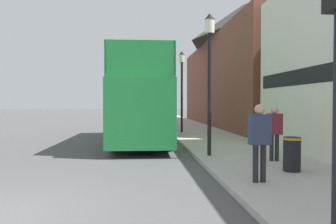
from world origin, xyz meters
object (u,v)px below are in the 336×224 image
object	(u,v)px
lamp_post_nearest	(210,58)
lamp_post_second	(182,77)
tour_bus	(142,105)
litter_bin	(292,153)
parked_car_ahead_of_bus	(149,119)
lamp_post_third	(167,82)
pedestrian_nearest	(260,135)
pedestrian_second	(274,128)

from	to	relation	value
lamp_post_nearest	lamp_post_second	bearing A→B (deg)	88.57
tour_bus	litter_bin	bearing A→B (deg)	-62.86
parked_car_ahead_of_bus	lamp_post_third	bearing A→B (deg)	67.32
tour_bus	lamp_post_third	world-z (taller)	lamp_post_third
pedestrian_nearest	litter_bin	size ratio (longest dim) A/B	1.96
lamp_post_nearest	parked_car_ahead_of_bus	bearing A→B (deg)	97.16
tour_bus	pedestrian_second	xyz separation A→B (m)	(3.94, -6.34, -0.67)
lamp_post_nearest	lamp_post_third	size ratio (longest dim) A/B	0.92
parked_car_ahead_of_bus	pedestrian_second	size ratio (longest dim) A/B	2.61
pedestrian_nearest	litter_bin	distance (m)	1.75
tour_bus	lamp_post_third	xyz separation A→B (m)	(2.28, 12.02, 1.84)
parked_car_ahead_of_bus	litter_bin	distance (m)	15.74
tour_bus	lamp_post_third	size ratio (longest dim) A/B	1.87
parked_car_ahead_of_bus	pedestrian_nearest	world-z (taller)	pedestrian_nearest
lamp_post_third	litter_bin	bearing A→B (deg)	-85.69
lamp_post_third	litter_bin	xyz separation A→B (m)	(1.50, -19.86, -3.05)
tour_bus	pedestrian_second	world-z (taller)	tour_bus
lamp_post_nearest	pedestrian_second	bearing A→B (deg)	-34.96
parked_car_ahead_of_bus	lamp_post_nearest	world-z (taller)	lamp_post_nearest
pedestrian_nearest	lamp_post_second	xyz separation A→B (m)	(-0.09, 12.34, 2.28)
pedestrian_second	lamp_post_second	world-z (taller)	lamp_post_second
parked_car_ahead_of_bus	pedestrian_nearest	xyz separation A→B (m)	(1.90, -16.47, 0.46)
tour_bus	lamp_post_second	xyz separation A→B (m)	(2.41, 3.45, 1.66)
tour_bus	litter_bin	world-z (taller)	tour_bus
parked_car_ahead_of_bus	pedestrian_second	bearing A→B (deg)	-78.53
lamp_post_second	lamp_post_third	distance (m)	8.58
parked_car_ahead_of_bus	litter_bin	bearing A→B (deg)	-80.39
pedestrian_nearest	pedestrian_second	xyz separation A→B (m)	(1.44, 2.55, -0.05)
parked_car_ahead_of_bus	lamp_post_third	size ratio (longest dim) A/B	0.84
parked_car_ahead_of_bus	lamp_post_second	distance (m)	5.28
lamp_post_third	litter_bin	world-z (taller)	lamp_post_third
lamp_post_second	litter_bin	bearing A→B (deg)	-83.11
parked_car_ahead_of_bus	pedestrian_nearest	distance (m)	16.59
tour_bus	pedestrian_second	bearing A→B (deg)	-56.73
lamp_post_nearest	lamp_post_second	world-z (taller)	lamp_post_second
parked_car_ahead_of_bus	litter_bin	world-z (taller)	parked_car_ahead_of_bus
tour_bus	lamp_post_nearest	distance (m)	5.80
tour_bus	litter_bin	size ratio (longest dim) A/B	10.87
parked_car_ahead_of_bus	lamp_post_nearest	xyz separation A→B (m)	(1.59, -12.71, 2.70)
pedestrian_second	lamp_post_third	size ratio (longest dim) A/B	0.32
parked_car_ahead_of_bus	pedestrian_nearest	size ratio (longest dim) A/B	2.50
tour_bus	lamp_post_third	bearing A→B (deg)	80.66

